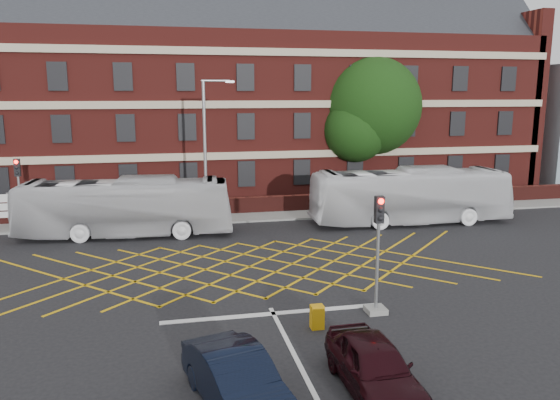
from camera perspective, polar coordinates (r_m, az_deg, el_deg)
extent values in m
plane|color=black|center=(23.18, -2.42, -8.49)|extent=(120.00, 120.00, 0.00)
cube|color=maroon|center=(43.71, -7.41, 8.73)|extent=(50.00, 12.00, 12.00)
cube|color=black|center=(43.88, -7.61, 16.58)|extent=(51.00, 10.61, 10.61)
cube|color=#B7A88C|center=(37.63, -6.66, 9.89)|extent=(50.00, 0.18, 0.50)
cube|color=black|center=(37.71, -6.61, 7.61)|extent=(1.20, 0.14, 1.80)
cylinder|color=#B7A88C|center=(49.13, 15.03, 19.24)|extent=(3.60, 3.60, 6.00)
cube|color=#461612|center=(35.46, -5.97, -0.68)|extent=(56.00, 0.50, 1.10)
cube|color=slate|center=(34.59, -5.78, -1.81)|extent=(60.00, 3.00, 0.12)
cube|color=#CC990C|center=(25.04, -3.20, -6.96)|extent=(8.22, 8.22, 0.02)
cube|color=silver|center=(19.96, -0.70, -11.78)|extent=(8.00, 0.30, 0.02)
imported|color=silver|center=(31.10, -15.80, -0.72)|extent=(11.80, 3.78, 3.23)
imported|color=silver|center=(33.75, 13.46, 0.42)|extent=(12.15, 3.21, 3.36)
imported|color=black|center=(14.34, -4.49, -18.35)|extent=(2.66, 4.71, 1.47)
imported|color=black|center=(15.21, 9.82, -16.73)|extent=(1.77, 4.24, 1.43)
cylinder|color=black|center=(41.51, 9.39, 3.95)|extent=(0.90, 0.90, 5.37)
sphere|color=black|center=(41.21, 9.58, 9.65)|extent=(7.23, 7.23, 7.23)
sphere|color=black|center=(40.00, 7.91, 7.30)|extent=(4.70, 4.70, 4.70)
sphere|color=black|center=(42.56, 11.02, 7.97)|extent=(4.34, 4.34, 4.34)
cube|color=slate|center=(20.33, 9.96, -11.24)|extent=(0.70, 0.70, 0.20)
cylinder|color=gray|center=(19.76, 10.12, -6.81)|extent=(0.12, 0.12, 3.50)
cube|color=black|center=(19.24, 10.33, -0.99)|extent=(0.30, 0.25, 0.95)
sphere|color=#FF0C05|center=(19.05, 10.52, -0.14)|extent=(0.20, 0.20, 0.20)
cube|color=slate|center=(33.48, -25.23, -3.21)|extent=(0.70, 0.70, 0.20)
cylinder|color=gray|center=(33.14, -25.47, -0.44)|extent=(0.12, 0.12, 3.50)
cube|color=black|center=(32.82, -25.77, 3.07)|extent=(0.30, 0.25, 0.95)
sphere|color=#FF0C05|center=(32.65, -25.87, 3.59)|extent=(0.20, 0.20, 0.20)
cube|color=slate|center=(32.53, -7.64, -2.61)|extent=(1.00, 1.00, 0.20)
cylinder|color=gray|center=(31.81, -7.83, 4.62)|extent=(0.18, 0.18, 8.45)
cylinder|color=gray|center=(31.67, -6.75, 12.27)|extent=(1.60, 0.12, 0.12)
cube|color=gray|center=(31.76, -5.27, 12.21)|extent=(0.50, 0.20, 0.12)
cylinder|color=gray|center=(34.83, -26.48, -1.10)|extent=(0.10, 0.10, 2.20)
cube|color=silver|center=(34.61, -26.63, 0.17)|extent=(1.10, 0.06, 0.45)
cube|color=silver|center=(34.70, -26.56, -0.64)|extent=(1.10, 0.06, 0.40)
cube|color=silver|center=(34.79, -26.49, -1.37)|extent=(1.10, 0.06, 0.35)
cube|color=#C78B0B|center=(18.73, 3.90, -12.10)|extent=(0.43, 0.36, 0.81)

